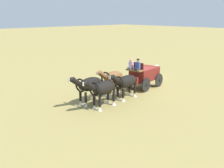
{
  "coord_description": "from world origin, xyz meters",
  "views": [
    {
      "loc": [
        17.47,
        14.49,
        6.27
      ],
      "look_at": [
        4.38,
        0.49,
        1.2
      ],
      "focal_mm": 42.19,
      "sensor_mm": 36.0,
      "label": 1
    }
  ],
  "objects": [
    {
      "name": "sponsor_banner",
      "position": [
        -3.57,
        -2.12,
        0.55
      ],
      "size": [
        3.14,
        0.71,
        1.1
      ],
      "primitive_type": "cube",
      "rotation": [
        0.0,
        0.0,
        0.21
      ],
      "color": "silver",
      "rests_on": "ground"
    },
    {
      "name": "draft_horse_rear_near",
      "position": [
        3.57,
        1.11,
        1.31
      ],
      "size": [
        3.19,
        1.19,
        2.17
      ],
      "color": "black",
      "rests_on": "ground"
    },
    {
      "name": "show_wagon",
      "position": [
        0.16,
        0.02,
        1.21
      ],
      "size": [
        5.67,
        2.21,
        2.8
      ],
      "color": "maroon",
      "rests_on": "ground"
    },
    {
      "name": "draft_horse_lead_near",
      "position": [
        6.14,
        1.43,
        1.36
      ],
      "size": [
        3.14,
        1.22,
        2.23
      ],
      "color": "black",
      "rests_on": "ground"
    },
    {
      "name": "ground_plane",
      "position": [
        0.0,
        0.0,
        0.0
      ],
      "size": [
        220.0,
        220.0,
        0.0
      ],
      "primitive_type": "plane",
      "color": "#9E8C4C"
    },
    {
      "name": "draft_horse_rear_off",
      "position": [
        3.72,
        -0.18,
        1.42
      ],
      "size": [
        3.07,
        1.19,
        2.3
      ],
      "color": "brown",
      "rests_on": "ground"
    },
    {
      "name": "draft_horse_lead_off",
      "position": [
        6.3,
        0.14,
        1.4
      ],
      "size": [
        3.21,
        1.24,
        2.27
      ],
      "color": "black",
      "rests_on": "ground"
    }
  ]
}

